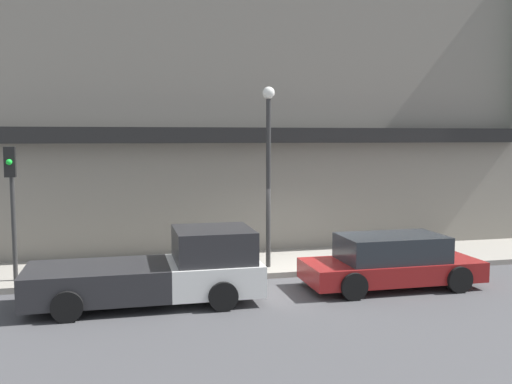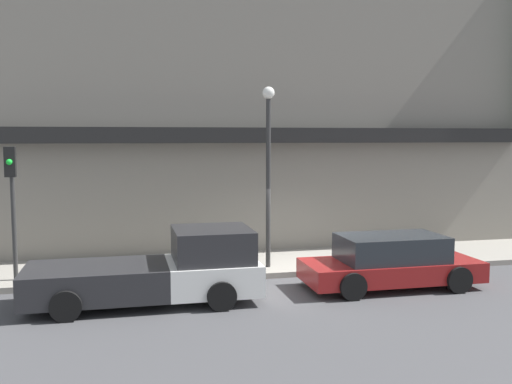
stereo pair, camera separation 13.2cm
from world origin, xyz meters
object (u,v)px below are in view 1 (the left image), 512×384
(parked_car, at_px, (391,262))
(street_lamp, at_px, (268,155))
(traffic_light, at_px, (12,189))
(pickup_truck, at_px, (162,271))
(fire_hydrant, at_px, (184,263))

(parked_car, distance_m, street_lamp, 4.63)
(parked_car, xyz_separation_m, street_lamp, (-2.78, 2.41, 2.81))
(street_lamp, height_order, traffic_light, street_lamp)
(pickup_truck, distance_m, fire_hydrant, 2.20)
(fire_hydrant, bearing_deg, street_lamp, 8.13)
(fire_hydrant, bearing_deg, traffic_light, 176.24)
(fire_hydrant, xyz_separation_m, street_lamp, (2.56, 0.37, 3.02))
(traffic_light, bearing_deg, pickup_truck, -32.08)
(fire_hydrant, bearing_deg, parked_car, -21.01)
(pickup_truck, relative_size, traffic_light, 1.54)
(pickup_truck, distance_m, parked_car, 6.09)
(pickup_truck, distance_m, traffic_light, 4.79)
(pickup_truck, distance_m, street_lamp, 4.92)
(fire_hydrant, xyz_separation_m, traffic_light, (-4.49, 0.30, 2.17))
(parked_car, relative_size, traffic_light, 1.31)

